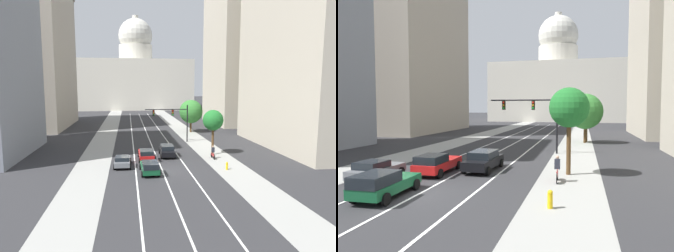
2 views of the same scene
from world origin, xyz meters
TOP-DOWN VIEW (x-y plane):
  - ground_plane at (0.00, 40.00)m, footprint 400.00×400.00m
  - sidewalk_left at (-8.02, 35.00)m, footprint 4.19×130.00m
  - sidewalk_right at (8.02, 35.00)m, footprint 4.19×130.00m
  - lane_stripe_left at (-2.96, 25.00)m, footprint 0.16×90.00m
  - lane_stripe_center at (0.00, 25.00)m, footprint 0.16×90.00m
  - lane_stripe_right at (2.96, 25.00)m, footprint 0.16×90.00m
  - office_tower_far_left at (-26.17, 40.60)m, footprint 18.06×26.35m
  - office_tower_near_right at (27.35, 10.69)m, footprint 20.50×25.67m
  - office_tower_far_right at (28.05, 41.10)m, footprint 21.95×20.56m
  - capitol_building at (0.00, 96.04)m, footprint 44.46×25.59m
  - car_red at (-1.48, 5.30)m, footprint 2.03×4.72m
  - car_black at (1.48, 7.20)m, footprint 2.17×4.77m
  - car_green at (-1.47, -0.87)m, footprint 2.12×4.44m
  - car_gray at (-4.45, 2.46)m, footprint 2.07×4.05m
  - traffic_signal_mast at (3.94, 17.11)m, footprint 7.23×0.39m
  - fire_hydrant at (7.35, -0.47)m, footprint 0.26×0.35m
  - cyclist at (7.26, 4.89)m, footprint 0.37×1.70m
  - street_tree_mid_right at (9.10, 27.63)m, footprint 4.78×4.78m
  - street_tree_near_right at (9.32, 29.05)m, footprint 2.83×2.83m
  - street_tree_far_right at (7.86, 7.22)m, footprint 2.86×2.86m

SIDE VIEW (x-z plane):
  - ground_plane at x=0.00m, z-range 0.00..0.00m
  - sidewalk_left at x=-8.02m, z-range 0.00..0.01m
  - sidewalk_right at x=8.02m, z-range 0.00..0.01m
  - lane_stripe_left at x=-2.96m, z-range 0.01..0.02m
  - lane_stripe_center at x=0.00m, z-range 0.01..0.02m
  - lane_stripe_right at x=2.96m, z-range 0.01..0.02m
  - fire_hydrant at x=7.35m, z-range 0.01..0.92m
  - car_gray at x=-4.45m, z-range 0.04..1.37m
  - car_red at x=-1.48m, z-range 0.02..1.50m
  - car_green at x=-1.47m, z-range 0.04..1.50m
  - car_black at x=1.48m, z-range 0.04..1.56m
  - cyclist at x=7.26m, z-range -0.01..1.71m
  - street_tree_near_right at x=9.32m, z-range 1.06..6.05m
  - street_tree_mid_right at x=9.10m, z-range 0.93..7.60m
  - traffic_signal_mast at x=3.94m, z-range 1.23..7.54m
  - street_tree_far_right at x=7.86m, z-range 1.64..7.88m
  - capitol_building at x=0.00m, z-range -6.44..31.61m
  - office_tower_far_left at x=-26.17m, z-range 0.04..32.89m
  - office_tower_near_right at x=27.35m, z-range 0.04..34.71m
  - office_tower_far_right at x=28.05m, z-range 0.04..37.03m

